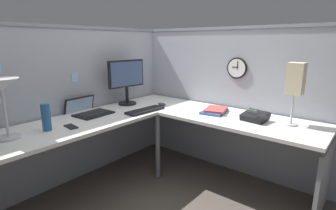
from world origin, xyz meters
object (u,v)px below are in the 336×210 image
at_px(keyboard, 145,110).
at_px(book_stack, 215,111).
at_px(desk_lamp_paper, 295,80).
at_px(cell_phone, 71,127).
at_px(laptop, 87,111).
at_px(office_phone, 255,117).
at_px(desk_lamp_dome, 2,90).
at_px(thermos_flask, 46,117).
at_px(wall_clock, 237,68).
at_px(computer_mouse, 162,104).
at_px(monitor, 127,79).

bearing_deg(keyboard, book_stack, -51.20).
bearing_deg(desk_lamp_paper, cell_phone, 131.16).
relative_size(laptop, office_phone, 1.75).
bearing_deg(desk_lamp_dome, keyboard, -11.47).
bearing_deg(cell_phone, desk_lamp_paper, -42.43).
bearing_deg(thermos_flask, desk_lamp_paper, -46.79).
bearing_deg(keyboard, office_phone, -65.33).
bearing_deg(laptop, thermos_flask, -158.68).
height_order(thermos_flask, book_stack, thermos_flask).
distance_m(office_phone, wall_clock, 0.63).
distance_m(desk_lamp_dome, cell_phone, 0.58).
bearing_deg(computer_mouse, keyboard, -174.72).
bearing_deg(wall_clock, computer_mouse, 123.32).
bearing_deg(desk_lamp_paper, laptop, 117.66).
distance_m(keyboard, desk_lamp_dome, 1.27).
bearing_deg(wall_clock, monitor, 121.81).
bearing_deg(book_stack, desk_lamp_dome, 152.95).
distance_m(office_phone, book_stack, 0.42).
distance_m(monitor, thermos_flask, 1.06).
xyz_separation_m(monitor, wall_clock, (0.63, -1.02, 0.13)).
relative_size(laptop, desk_lamp_dome, 0.90).
distance_m(cell_phone, wall_clock, 1.73).
bearing_deg(office_phone, keyboard, 111.25).
relative_size(thermos_flask, desk_lamp_paper, 0.42).
relative_size(thermos_flask, office_phone, 0.96).
distance_m(desk_lamp_dome, office_phone, 2.04).
distance_m(cell_phone, thermos_flask, 0.21).
xyz_separation_m(thermos_flask, office_phone, (1.31, -1.20, -0.07)).
bearing_deg(book_stack, office_phone, -92.82).
height_order(thermos_flask, office_phone, thermos_flask).
distance_m(desk_lamp_dome, desk_lamp_paper, 2.25).
bearing_deg(keyboard, desk_lamp_paper, -66.56).
xyz_separation_m(office_phone, desk_lamp_paper, (0.08, -0.28, 0.35)).
distance_m(laptop, wall_clock, 1.60).
distance_m(desk_lamp_paper, wall_clock, 0.69).
height_order(keyboard, desk_lamp_paper, desk_lamp_paper).
height_order(monitor, wall_clock, wall_clock).
bearing_deg(desk_lamp_dome, cell_phone, -15.31).
bearing_deg(monitor, book_stack, -72.10).
bearing_deg(keyboard, monitor, 78.40).
height_order(thermos_flask, desk_lamp_paper, desk_lamp_paper).
distance_m(computer_mouse, office_phone, 1.03).
relative_size(monitor, desk_lamp_dome, 1.12).
xyz_separation_m(keyboard, book_stack, (0.41, -0.58, 0.01)).
bearing_deg(book_stack, thermos_flask, 149.79).
distance_m(computer_mouse, wall_clock, 0.90).
height_order(office_phone, book_stack, office_phone).
distance_m(book_stack, desk_lamp_paper, 0.79).
height_order(desk_lamp_paper, wall_clock, wall_clock).
bearing_deg(cell_phone, thermos_flask, 161.42).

